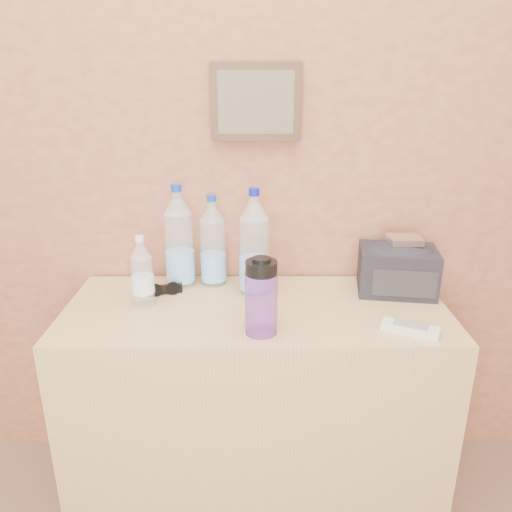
{
  "coord_description": "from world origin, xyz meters",
  "views": [
    {
      "loc": [
        0.14,
        0.25,
        1.49
      ],
      "look_at": [
        0.14,
        1.71,
        0.96
      ],
      "focal_mm": 35.0,
      "sensor_mm": 36.0,
      "label": 1
    }
  ],
  "objects_px": {
    "pet_large_c": "(254,248)",
    "pet_small": "(142,275)",
    "pet_large_b": "(179,242)",
    "toiletry_bag": "(397,267)",
    "foil_packet": "(405,240)",
    "pet_large_a": "(213,245)",
    "nalgene_bottle": "(261,297)",
    "dresser": "(256,406)",
    "sunglasses": "(164,289)",
    "ac_remote": "(410,329)"
  },
  "relations": [
    {
      "from": "pet_large_c",
      "to": "pet_small",
      "type": "height_order",
      "value": "pet_large_c"
    },
    {
      "from": "pet_large_b",
      "to": "pet_large_c",
      "type": "distance_m",
      "value": 0.27
    },
    {
      "from": "toiletry_bag",
      "to": "foil_packet",
      "type": "relative_size",
      "value": 2.41
    },
    {
      "from": "pet_large_b",
      "to": "pet_large_c",
      "type": "height_order",
      "value": "pet_large_c"
    },
    {
      "from": "toiletry_bag",
      "to": "foil_packet",
      "type": "height_order",
      "value": "foil_packet"
    },
    {
      "from": "pet_large_a",
      "to": "nalgene_bottle",
      "type": "relative_size",
      "value": 1.39
    },
    {
      "from": "pet_small",
      "to": "toiletry_bag",
      "type": "xyz_separation_m",
      "value": [
        0.85,
        0.11,
        -0.02
      ]
    },
    {
      "from": "pet_large_a",
      "to": "pet_small",
      "type": "height_order",
      "value": "pet_large_a"
    },
    {
      "from": "pet_large_a",
      "to": "pet_small",
      "type": "bearing_deg",
      "value": -140.11
    },
    {
      "from": "pet_large_b",
      "to": "pet_large_c",
      "type": "bearing_deg",
      "value": -14.75
    },
    {
      "from": "dresser",
      "to": "pet_small",
      "type": "height_order",
      "value": "pet_small"
    },
    {
      "from": "sunglasses",
      "to": "pet_small",
      "type": "bearing_deg",
      "value": -136.29
    },
    {
      "from": "toiletry_bag",
      "to": "nalgene_bottle",
      "type": "bearing_deg",
      "value": -139.55
    },
    {
      "from": "nalgene_bottle",
      "to": "dresser",
      "type": "bearing_deg",
      "value": 94.84
    },
    {
      "from": "pet_large_a",
      "to": "foil_packet",
      "type": "bearing_deg",
      "value": -5.91
    },
    {
      "from": "pet_small",
      "to": "sunglasses",
      "type": "relative_size",
      "value": 1.89
    },
    {
      "from": "pet_large_c",
      "to": "pet_small",
      "type": "xyz_separation_m",
      "value": [
        -0.36,
        -0.1,
        -0.06
      ]
    },
    {
      "from": "pet_large_c",
      "to": "toiletry_bag",
      "type": "distance_m",
      "value": 0.5
    },
    {
      "from": "dresser",
      "to": "ac_remote",
      "type": "height_order",
      "value": "ac_remote"
    },
    {
      "from": "pet_large_c",
      "to": "sunglasses",
      "type": "xyz_separation_m",
      "value": [
        -0.31,
        -0.02,
        -0.15
      ]
    },
    {
      "from": "ac_remote",
      "to": "toiletry_bag",
      "type": "relative_size",
      "value": 0.64
    },
    {
      "from": "pet_large_b",
      "to": "toiletry_bag",
      "type": "bearing_deg",
      "value": -4.69
    },
    {
      "from": "pet_large_c",
      "to": "toiletry_bag",
      "type": "xyz_separation_m",
      "value": [
        0.49,
        0.01,
        -0.07
      ]
    },
    {
      "from": "nalgene_bottle",
      "to": "ac_remote",
      "type": "bearing_deg",
      "value": -0.15
    },
    {
      "from": "pet_large_c",
      "to": "ac_remote",
      "type": "distance_m",
      "value": 0.56
    },
    {
      "from": "pet_large_c",
      "to": "foil_packet",
      "type": "relative_size",
      "value": 3.43
    },
    {
      "from": "sunglasses",
      "to": "ac_remote",
      "type": "height_order",
      "value": "sunglasses"
    },
    {
      "from": "dresser",
      "to": "pet_large_a",
      "type": "height_order",
      "value": "pet_large_a"
    },
    {
      "from": "dresser",
      "to": "pet_small",
      "type": "relative_size",
      "value": 5.27
    },
    {
      "from": "pet_large_b",
      "to": "toiletry_bag",
      "type": "xyz_separation_m",
      "value": [
        0.76,
        -0.06,
        -0.07
      ]
    },
    {
      "from": "ac_remote",
      "to": "pet_small",
      "type": "bearing_deg",
      "value": -167.59
    },
    {
      "from": "pet_small",
      "to": "foil_packet",
      "type": "bearing_deg",
      "value": 7.31
    },
    {
      "from": "dresser",
      "to": "pet_large_a",
      "type": "bearing_deg",
      "value": 127.56
    },
    {
      "from": "ac_remote",
      "to": "foil_packet",
      "type": "distance_m",
      "value": 0.35
    },
    {
      "from": "pet_large_b",
      "to": "pet_small",
      "type": "relative_size",
      "value": 1.54
    },
    {
      "from": "dresser",
      "to": "toiletry_bag",
      "type": "xyz_separation_m",
      "value": [
        0.49,
        0.12,
        0.48
      ]
    },
    {
      "from": "sunglasses",
      "to": "foil_packet",
      "type": "distance_m",
      "value": 0.84
    },
    {
      "from": "pet_large_a",
      "to": "toiletry_bag",
      "type": "bearing_deg",
      "value": -6.47
    },
    {
      "from": "pet_large_b",
      "to": "foil_packet",
      "type": "height_order",
      "value": "pet_large_b"
    },
    {
      "from": "sunglasses",
      "to": "ac_remote",
      "type": "xyz_separation_m",
      "value": [
        0.77,
        -0.27,
        -0.01
      ]
    },
    {
      "from": "pet_small",
      "to": "ac_remote",
      "type": "relative_size",
      "value": 1.44
    },
    {
      "from": "dresser",
      "to": "ac_remote",
      "type": "bearing_deg",
      "value": -20.81
    },
    {
      "from": "sunglasses",
      "to": "ac_remote",
      "type": "relative_size",
      "value": 0.76
    },
    {
      "from": "ac_remote",
      "to": "nalgene_bottle",
      "type": "bearing_deg",
      "value": -154.66
    },
    {
      "from": "pet_large_a",
      "to": "pet_large_b",
      "type": "relative_size",
      "value": 0.89
    },
    {
      "from": "pet_large_c",
      "to": "nalgene_bottle",
      "type": "bearing_deg",
      "value": -86.01
    },
    {
      "from": "nalgene_bottle",
      "to": "toiletry_bag",
      "type": "distance_m",
      "value": 0.56
    },
    {
      "from": "dresser",
      "to": "ac_remote",
      "type": "relative_size",
      "value": 7.59
    },
    {
      "from": "pet_large_b",
      "to": "toiletry_bag",
      "type": "height_order",
      "value": "pet_large_b"
    },
    {
      "from": "sunglasses",
      "to": "dresser",
      "type": "bearing_deg",
      "value": -33.53
    }
  ]
}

